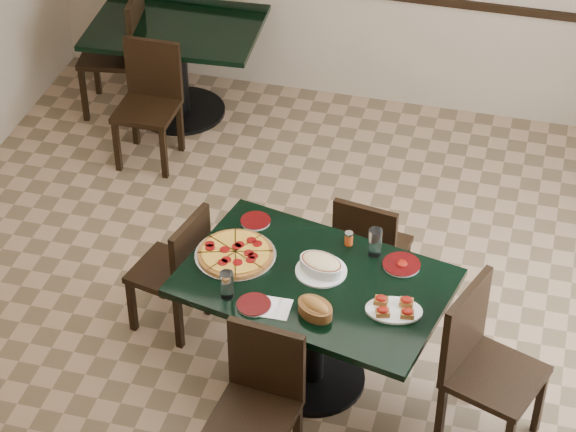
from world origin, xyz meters
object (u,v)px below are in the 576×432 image
(lasagna_casserole, at_px, (321,265))
(bread_basket, at_px, (315,308))
(back_table, at_px, (177,52))
(pepperoni_pizza, at_px, (235,254))
(chair_right, at_px, (481,359))
(back_chair_left, at_px, (123,46))
(chair_near, at_px, (259,397))
(chair_left, at_px, (178,267))
(chair_far, at_px, (369,248))
(back_chair_near, at_px, (150,96))
(main_table, at_px, (314,305))
(bruschetta_platter, at_px, (394,308))

(lasagna_casserole, bearing_deg, bread_basket, -62.46)
(lasagna_casserole, bearing_deg, back_table, 144.03)
(back_table, bearing_deg, pepperoni_pizza, -67.31)
(chair_right, height_order, back_chair_left, back_chair_left)
(chair_near, bearing_deg, chair_right, 31.13)
(chair_left, bearing_deg, back_table, -148.51)
(chair_far, height_order, pepperoni_pizza, chair_far)
(back_chair_left, bearing_deg, back_table, 88.04)
(back_chair_near, relative_size, lasagna_casserole, 3.03)
(main_table, height_order, bread_basket, bread_basket)
(main_table, xyz_separation_m, lasagna_casserole, (0.02, 0.07, 0.23))
(back_table, height_order, back_chair_near, back_chair_near)
(chair_far, bearing_deg, lasagna_casserole, 85.77)
(chair_left, relative_size, back_chair_left, 0.85)
(chair_far, xyz_separation_m, chair_near, (-0.29, -1.33, 0.03))
(chair_near, height_order, pepperoni_pizza, chair_near)
(main_table, relative_size, back_chair_left, 1.60)
(main_table, bearing_deg, back_table, 135.69)
(chair_near, bearing_deg, back_chair_near, 126.90)
(chair_far, relative_size, chair_left, 1.00)
(chair_right, height_order, pepperoni_pizza, chair_right)
(chair_far, bearing_deg, chair_left, 32.64)
(main_table, bearing_deg, bruschetta_platter, -4.99)
(bread_basket, bearing_deg, chair_right, 37.93)
(chair_left, bearing_deg, bruschetta_platter, 86.22)
(main_table, bearing_deg, pepperoni_pizza, -177.39)
(bruschetta_platter, bearing_deg, chair_near, -146.14)
(chair_right, height_order, lasagna_casserole, chair_right)
(chair_right, relative_size, back_chair_left, 0.99)
(chair_right, relative_size, bruschetta_platter, 3.00)
(pepperoni_pizza, xyz_separation_m, bruschetta_platter, (0.91, -0.21, 0.01))
(chair_right, bearing_deg, main_table, 100.91)
(main_table, bearing_deg, chair_far, 88.70)
(lasagna_casserole, distance_m, bruschetta_platter, 0.48)
(pepperoni_pizza, bearing_deg, chair_near, -64.83)
(chair_near, xyz_separation_m, pepperoni_pizza, (-0.34, 0.72, 0.29))
(chair_right, distance_m, pepperoni_pizza, 1.42)
(back_chair_near, height_order, bread_basket, back_chair_near)
(chair_right, distance_m, chair_left, 1.83)
(back_chair_left, relative_size, lasagna_casserole, 3.33)
(chair_far, bearing_deg, main_table, 85.59)
(bruschetta_platter, bearing_deg, lasagna_casserole, 147.09)
(back_table, relative_size, chair_far, 1.57)
(chair_right, bearing_deg, bread_basket, 117.43)
(chair_left, relative_size, lasagna_casserole, 2.83)
(chair_left, relative_size, pepperoni_pizza, 1.84)
(back_chair_near, height_order, pepperoni_pizza, back_chair_near)
(chair_left, xyz_separation_m, lasagna_casserole, (0.89, -0.17, 0.34))
(chair_far, relative_size, chair_right, 0.86)
(main_table, relative_size, bread_basket, 6.26)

